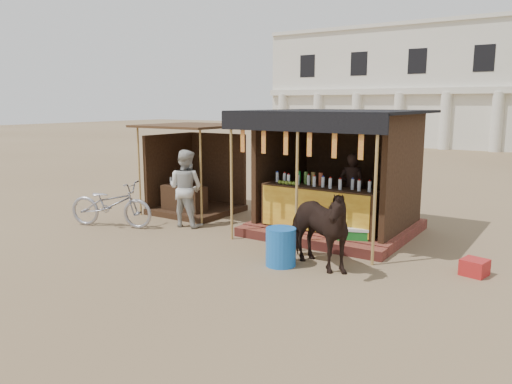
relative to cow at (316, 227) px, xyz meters
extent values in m
plane|color=#846B4C|center=(-1.78, -0.84, -0.75)|extent=(120.00, 120.00, 0.00)
cube|color=brown|center=(-0.78, 2.66, -0.64)|extent=(3.40, 2.80, 0.22)
cube|color=brown|center=(-0.78, 1.11, -0.65)|extent=(3.40, 0.35, 0.20)
cube|color=#3A2415|center=(-0.78, 1.71, -0.05)|extent=(2.60, 0.55, 0.95)
cube|color=#B97A15|center=(-0.78, 1.43, -0.05)|extent=(2.50, 0.02, 0.88)
cube|color=#3A2415|center=(-0.78, 3.91, 0.72)|extent=(3.00, 0.12, 2.50)
cube|color=#3A2415|center=(-2.28, 2.66, 0.72)|extent=(0.12, 2.50, 2.50)
cube|color=#3A2415|center=(0.72, 2.66, 0.72)|extent=(0.12, 2.50, 2.50)
cube|color=black|center=(-0.78, 2.46, 2.00)|extent=(3.60, 3.60, 0.06)
cube|color=black|center=(-0.78, 0.68, 1.82)|extent=(3.60, 0.06, 0.36)
cylinder|color=tan|center=(-2.38, 0.71, 0.63)|extent=(0.06, 0.06, 2.75)
cylinder|color=tan|center=(-0.78, 0.71, 0.63)|extent=(0.06, 0.06, 2.75)
cylinder|color=tan|center=(0.82, 0.71, 0.63)|extent=(0.06, 0.06, 2.75)
cube|color=red|center=(-2.08, 0.71, 1.45)|extent=(0.10, 0.02, 0.55)
cube|color=red|center=(-1.56, 0.71, 1.45)|extent=(0.10, 0.02, 0.55)
cube|color=red|center=(-1.04, 0.71, 1.45)|extent=(0.10, 0.02, 0.55)
cube|color=red|center=(-0.52, 0.71, 1.45)|extent=(0.10, 0.02, 0.55)
cube|color=red|center=(0.00, 0.71, 1.45)|extent=(0.10, 0.02, 0.55)
cube|color=red|center=(0.52, 0.71, 1.45)|extent=(0.10, 0.02, 0.55)
imported|color=black|center=(-0.49, 2.76, 0.28)|extent=(0.65, 0.48, 1.61)
cube|color=#3A2415|center=(-4.78, 2.36, -0.67)|extent=(2.00, 2.00, 0.15)
cube|color=#3A2415|center=(-4.78, 3.31, 0.30)|extent=(1.90, 0.10, 2.10)
cube|color=#3A2415|center=(-5.73, 2.36, 0.30)|extent=(0.10, 1.90, 2.10)
cube|color=#472D19|center=(-4.78, 2.26, 1.60)|extent=(2.40, 2.40, 0.06)
cylinder|color=tan|center=(-5.83, 1.31, 0.43)|extent=(0.05, 0.05, 2.35)
cylinder|color=tan|center=(-3.73, 1.31, 0.43)|extent=(0.05, 0.05, 2.35)
cube|color=#3A2415|center=(-4.78, 1.86, -0.35)|extent=(1.20, 0.50, 0.80)
imported|color=black|center=(0.00, 0.00, 0.00)|extent=(1.94, 1.43, 1.49)
imported|color=#9D9BA4|center=(-5.46, 0.01, -0.20)|extent=(2.22, 1.40, 1.10)
imported|color=beige|center=(-4.02, 1.07, 0.18)|extent=(0.98, 0.80, 1.85)
cylinder|color=blue|center=(-0.58, -0.24, -0.40)|extent=(0.64, 0.64, 0.70)
cube|color=#A61C1B|center=(2.49, 1.16, -0.61)|extent=(0.48, 0.48, 0.28)
cube|color=#1B7926|center=(0.09, 1.50, -0.55)|extent=(0.73, 0.62, 0.40)
cube|color=white|center=(0.09, 1.50, -0.32)|extent=(0.76, 0.64, 0.06)
cube|color=silver|center=(-3.78, 29.16, 3.25)|extent=(26.00, 7.00, 8.00)
cube|color=silver|center=(-3.78, 25.56, 2.95)|extent=(26.00, 0.50, 0.40)
cube|color=silver|center=(-3.78, 25.66, 7.30)|extent=(26.00, 0.30, 0.25)
cylinder|color=silver|center=(-15.78, 25.56, 1.05)|extent=(0.70, 0.70, 3.60)
cylinder|color=silver|center=(-12.78, 25.56, 1.05)|extent=(0.70, 0.70, 3.60)
cylinder|color=silver|center=(-9.78, 25.56, 1.05)|extent=(0.70, 0.70, 3.60)
cylinder|color=silver|center=(-6.78, 25.56, 1.05)|extent=(0.70, 0.70, 3.60)
cylinder|color=silver|center=(-3.78, 25.56, 1.05)|extent=(0.70, 0.70, 3.60)
cylinder|color=silver|center=(-0.78, 25.56, 1.05)|extent=(0.70, 0.70, 3.60)
camera|label=1|loc=(3.90, -7.80, 2.19)|focal=35.00mm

